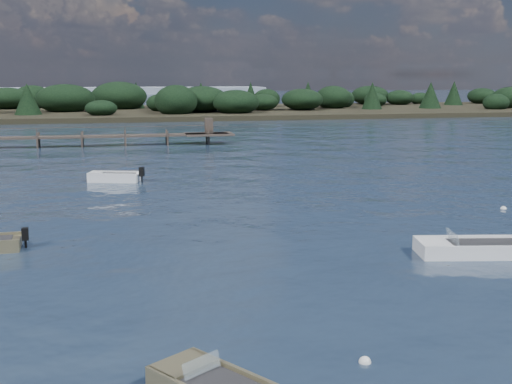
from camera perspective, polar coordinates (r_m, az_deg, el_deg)
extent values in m
plane|color=#172437|center=(79.52, -8.27, 5.11)|extent=(400.00, 400.00, 0.00)
cube|color=black|center=(28.70, -19.84, -3.53)|extent=(0.28, 0.34, 0.52)
cylinder|color=black|center=(28.81, -19.78, -4.41)|extent=(0.10, 0.10, 0.52)
cube|color=white|center=(27.63, 19.14, -5.07)|extent=(5.15, 2.72, 0.71)
cube|color=white|center=(26.94, 15.47, -4.35)|extent=(1.46, 1.84, 0.14)
cube|color=#262628|center=(27.69, 19.94, -4.37)|extent=(3.54, 2.06, 0.12)
cube|color=white|center=(26.76, 19.83, -4.69)|extent=(4.83, 1.03, 0.14)
cube|color=white|center=(28.31, 18.59, -3.80)|extent=(4.83, 1.03, 0.14)
cube|color=silver|center=(27.11, 17.08, -3.80)|extent=(0.40, 1.33, 0.43)
cube|color=white|center=(44.82, -12.49, 1.06)|extent=(3.60, 2.26, 0.78)
cube|color=white|center=(45.14, -14.06, 1.65)|extent=(1.12, 1.39, 0.16)
cube|color=#262628|center=(44.68, -12.18, 1.52)|extent=(2.50, 1.69, 0.13)
cube|color=white|center=(44.18, -12.74, 1.52)|extent=(3.25, 1.10, 0.16)
cube|color=white|center=(45.32, -12.29, 1.76)|extent=(3.25, 1.10, 0.16)
cube|color=black|center=(44.20, -10.13, 1.79)|extent=(0.41, 0.46, 0.62)
cylinder|color=black|center=(44.28, -10.11, 1.10)|extent=(0.14, 0.14, 0.62)
cube|color=#696246|center=(15.77, -6.48, -15.02)|extent=(1.66, 1.57, 0.12)
cube|color=#696246|center=(15.19, -0.47, -16.00)|extent=(2.40, 3.39, 0.12)
cube|color=silver|center=(15.24, -4.86, -15.06)|extent=(0.97, 0.73, 0.37)
sphere|color=white|center=(17.08, 9.65, -14.71)|extent=(0.32, 0.32, 0.32)
sphere|color=white|center=(37.39, 21.14, -1.41)|extent=(0.32, 0.32, 0.32)
cube|color=#443A32|center=(67.95, -4.21, 5.15)|extent=(5.00, 3.20, 0.18)
cube|color=#443A32|center=(67.87, -4.22, 5.90)|extent=(0.80, 0.80, 1.60)
cylinder|color=#443A32|center=(66.97, -18.86, 4.02)|extent=(0.20, 0.20, 2.20)
cylinder|color=#443A32|center=(68.66, -18.70, 4.18)|extent=(0.20, 0.20, 2.20)
cylinder|color=#443A32|center=(66.61, -15.21, 4.19)|extent=(0.20, 0.20, 2.20)
cylinder|color=#443A32|center=(68.30, -15.14, 4.34)|extent=(0.20, 0.20, 2.20)
cylinder|color=#443A32|center=(66.51, -11.53, 4.33)|extent=(0.20, 0.20, 2.20)
cylinder|color=#443A32|center=(68.21, -11.55, 4.48)|extent=(0.20, 0.20, 2.20)
cylinder|color=#443A32|center=(66.69, -7.85, 4.46)|extent=(0.20, 0.20, 2.20)
cylinder|color=#443A32|center=(68.39, -7.96, 4.60)|extent=(0.20, 0.20, 2.20)
cylinder|color=#443A32|center=(67.14, -4.21, 4.57)|extent=(0.20, 0.20, 2.20)
cylinder|color=#443A32|center=(68.83, -4.41, 4.71)|extent=(0.20, 0.20, 2.20)
cube|color=black|center=(123.03, 2.17, 7.05)|extent=(190.00, 40.00, 1.60)
ellipsoid|color=black|center=(122.90, 2.18, 8.35)|extent=(180.50, 36.00, 4.40)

